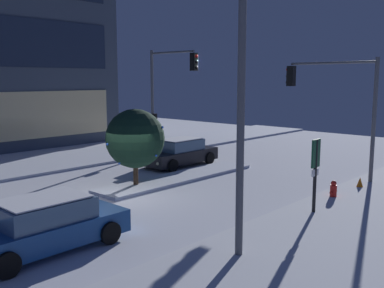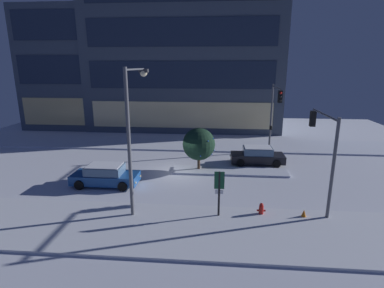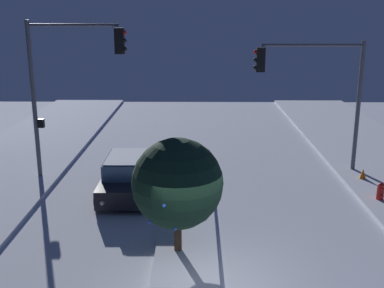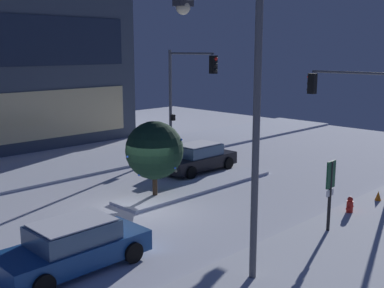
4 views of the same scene
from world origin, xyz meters
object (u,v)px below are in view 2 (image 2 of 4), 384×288
object	(u,v)px
car_far	(257,156)
fire_hydrant	(261,210)
parking_info_sign	(219,189)
traffic_light_corner_far_right	(274,109)
traffic_light_corner_near_right	(323,141)
car_near	(105,175)
street_lamp_arched	(134,121)
decorated_tree_median	(199,144)
construction_cone	(304,214)

from	to	relation	value
car_far	fire_hydrant	world-z (taller)	car_far
car_far	parking_info_sign	size ratio (longest dim) A/B	1.69
traffic_light_corner_far_right	fire_hydrant	world-z (taller)	traffic_light_corner_far_right
parking_info_sign	traffic_light_corner_near_right	bearing A→B (deg)	-71.20
traffic_light_corner_near_right	fire_hydrant	size ratio (longest dim) A/B	7.27
car_near	parking_info_sign	distance (m)	8.96
street_lamp_arched	fire_hydrant	size ratio (longest dim) A/B	10.44
car_near	traffic_light_corner_far_right	world-z (taller)	traffic_light_corner_far_right
street_lamp_arched	traffic_light_corner_far_right	bearing A→B (deg)	-35.81
parking_info_sign	decorated_tree_median	world-z (taller)	decorated_tree_median
traffic_light_corner_far_right	car_far	bearing A→B (deg)	-32.41
street_lamp_arched	decorated_tree_median	size ratio (longest dim) A/B	2.35
car_near	fire_hydrant	distance (m)	10.95
traffic_light_corner_far_right	car_near	bearing A→B (deg)	-57.18
decorated_tree_median	parking_info_sign	bearing A→B (deg)	-78.15
car_near	street_lamp_arched	size ratio (longest dim) A/B	0.57
fire_hydrant	traffic_light_corner_near_right	bearing A→B (deg)	26.40
street_lamp_arched	construction_cone	bearing A→B (deg)	-88.30
fire_hydrant	decorated_tree_median	size ratio (longest dim) A/B	0.23
car_far	car_near	bearing A→B (deg)	26.62
car_far	decorated_tree_median	distance (m)	5.51
traffic_light_corner_near_right	construction_cone	world-z (taller)	traffic_light_corner_near_right
car_near	parking_info_sign	world-z (taller)	parking_info_sign
traffic_light_corner_far_right	street_lamp_arched	distance (m)	15.21
construction_cone	parking_info_sign	bearing A→B (deg)	-176.84
construction_cone	car_near	bearing A→B (deg)	163.41
parking_info_sign	car_far	bearing A→B (deg)	-19.73
traffic_light_corner_far_right	street_lamp_arched	xyz separation A→B (m)	(-9.63, -11.74, 0.89)
car_far	construction_cone	xyz separation A→B (m)	(1.41, -9.49, -0.44)
parking_info_sign	fire_hydrant	bearing A→B (deg)	-81.86
fire_hydrant	construction_cone	distance (m)	2.31
traffic_light_corner_near_right	parking_info_sign	distance (m)	6.72
fire_hydrant	parking_info_sign	bearing A→B (deg)	-170.72
parking_info_sign	street_lamp_arched	bearing A→B (deg)	82.09
traffic_light_corner_far_right	parking_info_sign	distance (m)	13.51
fire_hydrant	decorated_tree_median	xyz separation A→B (m)	(-3.99, 7.27, 1.80)
fire_hydrant	decorated_tree_median	distance (m)	8.49
parking_info_sign	decorated_tree_median	xyz separation A→B (m)	(-1.61, 7.66, 0.45)
street_lamp_arched	decorated_tree_median	xyz separation A→B (m)	(3.12, 7.10, -3.13)
car_far	construction_cone	distance (m)	9.60
car_far	street_lamp_arched	distance (m)	13.02
construction_cone	traffic_light_corner_far_right	bearing A→B (deg)	88.97
traffic_light_corner_near_right	parking_info_sign	xyz separation A→B (m)	(-5.94, -2.16, -2.27)
car_near	traffic_light_corner_near_right	distance (m)	14.39
traffic_light_corner_near_right	parking_info_sign	world-z (taller)	traffic_light_corner_near_right
fire_hydrant	construction_cone	xyz separation A→B (m)	(2.30, -0.13, -0.10)
car_near	traffic_light_corner_far_right	bearing A→B (deg)	32.73
car_near	fire_hydrant	world-z (taller)	car_near
car_near	street_lamp_arched	bearing A→B (deg)	-47.21
traffic_light_corner_far_right	fire_hydrant	xyz separation A→B (m)	(-2.52, -11.91, -4.03)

